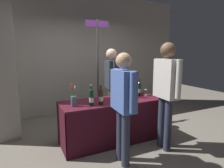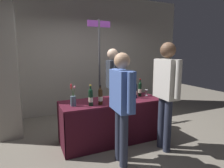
% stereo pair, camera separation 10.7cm
% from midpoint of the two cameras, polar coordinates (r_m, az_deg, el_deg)
% --- Properties ---
extents(ground_plane, '(12.00, 12.00, 0.00)m').
position_cam_midpoint_polar(ground_plane, '(3.71, -0.86, -16.42)').
color(ground_plane, gray).
extents(back_partition, '(6.06, 0.12, 3.15)m').
position_cam_midpoint_polar(back_partition, '(5.22, -10.26, 8.80)').
color(back_partition, '#9E998E').
rests_on(back_partition, ground_plane).
extents(concrete_pillar, '(0.42, 0.42, 3.28)m').
position_cam_midpoint_polar(concrete_pillar, '(3.99, -30.93, 8.45)').
color(concrete_pillar, gray).
rests_on(concrete_pillar, ground_plane).
extents(tasting_table, '(1.86, 0.71, 0.76)m').
position_cam_midpoint_polar(tasting_table, '(3.51, -0.88, -8.63)').
color(tasting_table, '#4C1423').
rests_on(tasting_table, ground_plane).
extents(featured_wine_bottle, '(0.07, 0.07, 0.35)m').
position_cam_midpoint_polar(featured_wine_bottle, '(3.80, 7.42, -1.41)').
color(featured_wine_bottle, black).
rests_on(featured_wine_bottle, tasting_table).
extents(display_bottle_0, '(0.07, 0.07, 0.35)m').
position_cam_midpoint_polar(display_bottle_0, '(3.08, -7.24, -3.94)').
color(display_bottle_0, black).
rests_on(display_bottle_0, tasting_table).
extents(display_bottle_1, '(0.08, 0.08, 0.33)m').
position_cam_midpoint_polar(display_bottle_1, '(3.75, 4.46, -1.54)').
color(display_bottle_1, black).
rests_on(display_bottle_1, tasting_table).
extents(display_bottle_2, '(0.08, 0.08, 0.30)m').
position_cam_midpoint_polar(display_bottle_2, '(3.65, 1.50, -2.10)').
color(display_bottle_2, black).
rests_on(display_bottle_2, tasting_table).
extents(display_bottle_3, '(0.08, 0.08, 0.34)m').
position_cam_midpoint_polar(display_bottle_3, '(3.63, 6.08, -1.88)').
color(display_bottle_3, '#192333').
rests_on(display_bottle_3, tasting_table).
extents(display_bottle_4, '(0.07, 0.07, 0.33)m').
position_cam_midpoint_polar(display_bottle_4, '(3.15, -4.33, -3.69)').
color(display_bottle_4, '#38230F').
rests_on(display_bottle_4, tasting_table).
extents(display_bottle_5, '(0.07, 0.07, 0.32)m').
position_cam_midpoint_polar(display_bottle_5, '(3.35, -0.07, -2.98)').
color(display_bottle_5, black).
rests_on(display_bottle_5, tasting_table).
extents(wine_glass_near_vendor, '(0.07, 0.07, 0.12)m').
position_cam_midpoint_polar(wine_glass_near_vendor, '(3.88, 9.28, -2.12)').
color(wine_glass_near_vendor, silver).
rests_on(wine_glass_near_vendor, tasting_table).
extents(flower_vase, '(0.10, 0.09, 0.37)m').
position_cam_midpoint_polar(flower_vase, '(3.12, -12.48, -4.66)').
color(flower_vase, slate).
rests_on(flower_vase, tasting_table).
extents(vendor_presenter, '(0.28, 0.59, 1.71)m').
position_cam_midpoint_polar(vendor_presenter, '(4.11, -0.90, 1.19)').
color(vendor_presenter, '#4C4233').
rests_on(vendor_presenter, ground_plane).
extents(taster_foreground_right, '(0.25, 0.64, 1.62)m').
position_cam_midpoint_polar(taster_foreground_right, '(2.68, 2.30, -4.40)').
color(taster_foreground_right, '#2D3347').
rests_on(taster_foreground_right, ground_plane).
extents(taster_foreground_left, '(0.24, 0.62, 1.78)m').
position_cam_midpoint_polar(taster_foreground_left, '(3.19, 15.16, -0.52)').
color(taster_foreground_left, '#2D3347').
rests_on(taster_foreground_left, ground_plane).
extents(booth_signpost, '(0.55, 0.04, 2.37)m').
position_cam_midpoint_polar(booth_signpost, '(4.48, -4.98, 6.80)').
color(booth_signpost, '#47474C').
rests_on(booth_signpost, ground_plane).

